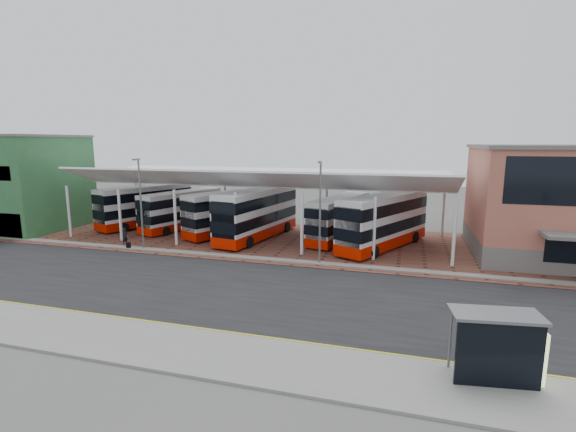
{
  "coord_description": "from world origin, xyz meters",
  "views": [
    {
      "loc": [
        8.4,
        -24.81,
        9.52
      ],
      "look_at": [
        -0.75,
        6.91,
        3.6
      ],
      "focal_mm": 26.0,
      "sensor_mm": 36.0,
      "label": 1
    }
  ],
  "objects_px": {
    "bus_1": "(182,210)",
    "bus_4": "(339,219)",
    "bus_3": "(257,214)",
    "pedestrian": "(125,237)",
    "bus_0": "(146,206)",
    "bus_5": "(384,222)",
    "bus_2": "(232,213)",
    "bus_shelter": "(505,342)"
  },
  "relations": [
    {
      "from": "bus_2",
      "to": "bus_4",
      "type": "height_order",
      "value": "bus_2"
    },
    {
      "from": "bus_0",
      "to": "bus_1",
      "type": "xyz_separation_m",
      "value": [
        4.81,
        -0.45,
        -0.2
      ]
    },
    {
      "from": "bus_3",
      "to": "bus_5",
      "type": "relative_size",
      "value": 1.04
    },
    {
      "from": "bus_4",
      "to": "bus_1",
      "type": "bearing_deg",
      "value": -166.33
    },
    {
      "from": "pedestrian",
      "to": "bus_shelter",
      "type": "relative_size",
      "value": 0.46
    },
    {
      "from": "bus_5",
      "to": "bus_shelter",
      "type": "bearing_deg",
      "value": -48.33
    },
    {
      "from": "bus_5",
      "to": "bus_shelter",
      "type": "xyz_separation_m",
      "value": [
        5.83,
        -20.82,
        -0.58
      ]
    },
    {
      "from": "bus_2",
      "to": "bus_5",
      "type": "height_order",
      "value": "bus_5"
    },
    {
      "from": "bus_3",
      "to": "bus_shelter",
      "type": "bearing_deg",
      "value": -39.2
    },
    {
      "from": "bus_1",
      "to": "bus_4",
      "type": "bearing_deg",
      "value": 16.68
    },
    {
      "from": "bus_1",
      "to": "bus_3",
      "type": "relative_size",
      "value": 0.85
    },
    {
      "from": "bus_3",
      "to": "pedestrian",
      "type": "bearing_deg",
      "value": -139.29
    },
    {
      "from": "bus_2",
      "to": "bus_3",
      "type": "height_order",
      "value": "bus_3"
    },
    {
      "from": "bus_0",
      "to": "bus_2",
      "type": "relative_size",
      "value": 1.04
    },
    {
      "from": "bus_3",
      "to": "bus_5",
      "type": "xyz_separation_m",
      "value": [
        12.17,
        -0.37,
        -0.03
      ]
    },
    {
      "from": "bus_2",
      "to": "bus_shelter",
      "type": "xyz_separation_m",
      "value": [
        21.23,
        -22.33,
        -0.4
      ]
    },
    {
      "from": "bus_1",
      "to": "pedestrian",
      "type": "relative_size",
      "value": 6.15
    },
    {
      "from": "bus_4",
      "to": "bus_2",
      "type": "bearing_deg",
      "value": -163.19
    },
    {
      "from": "bus_1",
      "to": "bus_4",
      "type": "distance_m",
      "value": 17.34
    },
    {
      "from": "bus_2",
      "to": "bus_5",
      "type": "xyz_separation_m",
      "value": [
        15.4,
        -1.51,
        0.18
      ]
    },
    {
      "from": "bus_3",
      "to": "bus_shelter",
      "type": "height_order",
      "value": "bus_3"
    },
    {
      "from": "bus_1",
      "to": "bus_shelter",
      "type": "bearing_deg",
      "value": -22.46
    },
    {
      "from": "pedestrian",
      "to": "bus_shelter",
      "type": "distance_m",
      "value": 32.37
    },
    {
      "from": "pedestrian",
      "to": "bus_shelter",
      "type": "height_order",
      "value": "bus_shelter"
    },
    {
      "from": "bus_2",
      "to": "bus_0",
      "type": "bearing_deg",
      "value": -159.09
    },
    {
      "from": "bus_0",
      "to": "bus_5",
      "type": "bearing_deg",
      "value": 16.45
    },
    {
      "from": "bus_2",
      "to": "pedestrian",
      "type": "distance_m",
      "value": 10.59
    },
    {
      "from": "bus_0",
      "to": "bus_4",
      "type": "distance_m",
      "value": 22.16
    },
    {
      "from": "bus_1",
      "to": "bus_shelter",
      "type": "height_order",
      "value": "bus_1"
    },
    {
      "from": "bus_1",
      "to": "pedestrian",
      "type": "height_order",
      "value": "bus_1"
    },
    {
      "from": "bus_0",
      "to": "bus_5",
      "type": "distance_m",
      "value": 26.6
    },
    {
      "from": "bus_2",
      "to": "bus_3",
      "type": "xyz_separation_m",
      "value": [
        3.22,
        -1.14,
        0.21
      ]
    },
    {
      "from": "bus_0",
      "to": "bus_4",
      "type": "relative_size",
      "value": 1.07
    },
    {
      "from": "bus_1",
      "to": "bus_3",
      "type": "height_order",
      "value": "bus_3"
    },
    {
      "from": "bus_shelter",
      "to": "pedestrian",
      "type": "bearing_deg",
      "value": 144.57
    },
    {
      "from": "bus_0",
      "to": "pedestrian",
      "type": "relative_size",
      "value": 6.7
    },
    {
      "from": "bus_4",
      "to": "pedestrian",
      "type": "distance_m",
      "value": 20.17
    },
    {
      "from": "bus_2",
      "to": "bus_shelter",
      "type": "relative_size",
      "value": 2.95
    },
    {
      "from": "bus_4",
      "to": "bus_5",
      "type": "height_order",
      "value": "bus_5"
    },
    {
      "from": "bus_4",
      "to": "pedestrian",
      "type": "xyz_separation_m",
      "value": [
        -18.54,
        -7.83,
        -1.25
      ]
    },
    {
      "from": "bus_3",
      "to": "bus_4",
      "type": "distance_m",
      "value": 8.02
    },
    {
      "from": "bus_4",
      "to": "bus_5",
      "type": "xyz_separation_m",
      "value": [
        4.32,
        -1.96,
        0.31
      ]
    }
  ]
}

